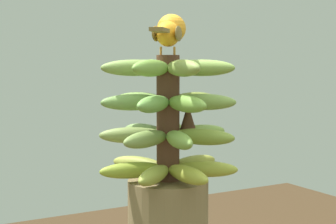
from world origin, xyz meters
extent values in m
cylinder|color=#4C2D1E|center=(0.00, 0.00, 1.38)|extent=(0.05, 0.05, 0.28)
ellipsoid|color=olive|center=(0.06, 0.05, 1.27)|extent=(0.14, 0.12, 0.04)
ellipsoid|color=#9AA335|center=(0.00, 0.08, 1.27)|extent=(0.04, 0.15, 0.04)
ellipsoid|color=#9BA738|center=(-0.07, 0.05, 1.27)|extent=(0.14, 0.12, 0.04)
ellipsoid|color=#959B37|center=(-0.08, -0.02, 1.27)|extent=(0.15, 0.07, 0.04)
ellipsoid|color=#8EA83B|center=(-0.03, -0.08, 1.27)|extent=(0.09, 0.15, 0.04)
ellipsoid|color=#9BA540|center=(0.04, -0.07, 1.27)|extent=(0.10, 0.15, 0.04)
ellipsoid|color=#8CA32F|center=(0.08, -0.02, 1.27)|extent=(0.15, 0.07, 0.04)
ellipsoid|color=olive|center=(0.07, 0.03, 1.35)|extent=(0.15, 0.10, 0.04)
ellipsoid|color=olive|center=(0.02, 0.08, 1.35)|extent=(0.07, 0.15, 0.04)
ellipsoid|color=olive|center=(-0.05, 0.06, 1.35)|extent=(0.12, 0.14, 0.04)
ellipsoid|color=olive|center=(-0.08, 0.00, 1.35)|extent=(0.15, 0.04, 0.04)
ellipsoid|color=olive|center=(-0.05, -0.06, 1.35)|extent=(0.12, 0.14, 0.04)
ellipsoid|color=#6E8F4A|center=(0.02, -0.08, 1.35)|extent=(0.07, 0.15, 0.04)
ellipsoid|color=olive|center=(0.07, -0.04, 1.35)|extent=(0.15, 0.10, 0.04)
ellipsoid|color=olive|center=(-0.03, -0.07, 1.42)|extent=(0.10, 0.15, 0.04)
ellipsoid|color=olive|center=(0.03, -0.07, 1.42)|extent=(0.09, 0.15, 0.04)
ellipsoid|color=#6C9448|center=(0.08, -0.02, 1.42)|extent=(0.15, 0.07, 0.04)
ellipsoid|color=#6CA048|center=(0.06, 0.05, 1.42)|extent=(0.14, 0.12, 0.04)
ellipsoid|color=#74A23E|center=(0.00, 0.08, 1.42)|extent=(0.04, 0.15, 0.04)
ellipsoid|color=#789A45|center=(-0.06, 0.05, 1.42)|extent=(0.14, 0.12, 0.04)
ellipsoid|color=olive|center=(-0.08, -0.02, 1.42)|extent=(0.15, 0.07, 0.04)
ellipsoid|color=olive|center=(0.01, 0.08, 1.50)|extent=(0.05, 0.15, 0.04)
ellipsoid|color=#7C9F44|center=(-0.05, 0.05, 1.50)|extent=(0.13, 0.13, 0.04)
ellipsoid|color=#6E9D47|center=(-0.08, -0.01, 1.50)|extent=(0.15, 0.05, 0.04)
ellipsoid|color=#6E9846|center=(-0.04, -0.06, 1.50)|extent=(0.11, 0.14, 0.04)
ellipsoid|color=#6B9F3E|center=(0.03, -0.07, 1.50)|extent=(0.08, 0.15, 0.04)
ellipsoid|color=olive|center=(0.07, -0.02, 1.50)|extent=(0.15, 0.08, 0.04)
ellipsoid|color=#73A140|center=(0.06, 0.04, 1.50)|extent=(0.14, 0.11, 0.04)
cone|color=#4C2D1E|center=(-0.02, -0.04, 1.39)|extent=(0.04, 0.04, 0.06)
cone|color=#4C2D1E|center=(-0.04, 0.02, 1.39)|extent=(0.04, 0.04, 0.06)
cylinder|color=#C68933|center=(-0.01, 0.01, 1.53)|extent=(0.01, 0.00, 0.02)
cylinder|color=#C68933|center=(0.02, -0.01, 1.53)|extent=(0.00, 0.00, 0.02)
ellipsoid|color=orange|center=(0.00, 0.00, 1.57)|extent=(0.11, 0.12, 0.06)
ellipsoid|color=brown|center=(-0.01, 0.03, 1.57)|extent=(0.06, 0.07, 0.03)
ellipsoid|color=brown|center=(0.03, -0.01, 1.57)|extent=(0.06, 0.07, 0.03)
cube|color=brown|center=(0.06, 0.07, 1.57)|extent=(0.07, 0.08, 0.01)
sphere|color=orange|center=(-0.03, -0.03, 1.58)|extent=(0.07, 0.07, 0.07)
sphere|color=black|center=(-0.01, -0.05, 1.59)|extent=(0.01, 0.01, 0.01)
cone|color=orange|center=(-0.05, -0.06, 1.58)|extent=(0.04, 0.04, 0.02)
camera|label=1|loc=(0.60, 1.05, 1.51)|focal=58.05mm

